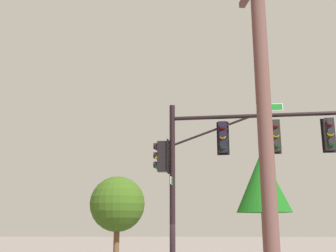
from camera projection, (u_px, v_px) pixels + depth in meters
name	position (u px, v px, depth m)	size (l,w,h in m)	color
signal_pole_assembly	(230.00, 153.00, 14.17)	(7.05, 1.35, 6.78)	black
utility_pole	(266.00, 139.00, 7.02)	(0.44, 1.79, 7.70)	brown
tree_near	(263.00, 182.00, 23.18)	(3.14, 3.14, 6.59)	brown
tree_mid	(117.00, 204.00, 26.44)	(3.61, 3.61, 5.55)	brown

